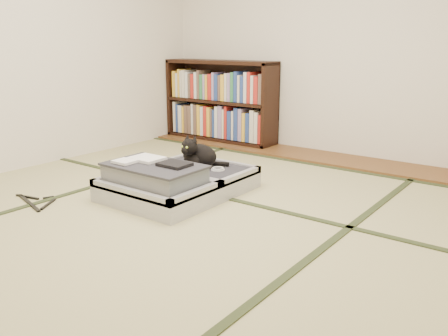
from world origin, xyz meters
The scene contains 8 objects.
floor centered at (0.00, 0.00, 0.00)m, with size 4.50×4.50×0.00m, color tan.
wood_strip centered at (0.00, 2.00, 0.01)m, with size 4.00×0.50×0.02m, color brown.
tatami_borders centered at (0.00, 0.49, 0.00)m, with size 4.00×4.50×0.01m.
bookcase centered at (-1.29, 2.07, 0.45)m, with size 1.39×0.32×0.92m.
suitcase centered at (-0.32, 0.23, 0.11)m, with size 0.80×1.06×0.31m.
cat centered at (-0.34, 0.52, 0.26)m, with size 0.35×0.36×0.29m.
cable_coil centered at (-0.16, 0.55, 0.16)m, with size 0.11×0.11×0.03m.
hanger centered at (-1.04, -0.51, 0.01)m, with size 0.46×0.26×0.01m.
Camera 1 is at (2.03, -2.30, 1.14)m, focal length 38.00 mm.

